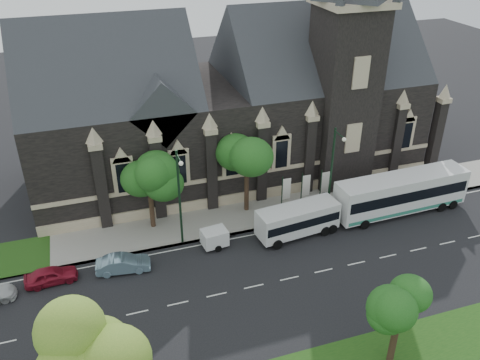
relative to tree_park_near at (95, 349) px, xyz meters
name	(u,v)px	position (x,y,z in m)	size (l,w,h in m)	color
ground	(254,286)	(11.77, 8.77, -6.42)	(160.00, 160.00, 0.00)	black
sidewalk	(219,221)	(11.77, 18.27, -6.34)	(80.00, 5.00, 0.15)	gray
museum	(240,99)	(16.89, 27.55, 1.75)	(40.00, 17.70, 29.90)	black
tree_park_near	(95,349)	(0.00, 0.00, 0.00)	(4.42, 4.42, 8.56)	black
tree_park_east	(401,304)	(17.95, -0.55, -1.80)	(3.40, 3.40, 6.28)	black
tree_walk_right	(248,155)	(14.98, 19.48, -0.60)	(4.08, 4.08, 7.80)	black
tree_walk_left	(150,171)	(5.97, 19.47, -0.68)	(3.91, 3.91, 7.64)	black
street_lamp_near	(333,169)	(21.77, 15.86, -1.30)	(0.36, 1.88, 9.00)	black
street_lamp_mid	(180,194)	(7.77, 15.86, -1.30)	(0.36, 1.88, 9.00)	black
banner_flag_left	(285,191)	(18.06, 17.77, -4.03)	(0.90, 0.10, 4.00)	black
banner_flag_center	(304,188)	(20.06, 17.77, -4.03)	(0.90, 0.10, 4.00)	black
banner_flag_right	(323,185)	(22.06, 17.77, -4.03)	(0.90, 0.10, 4.00)	black
tour_coach	(401,193)	(28.57, 14.50, -4.33)	(13.23, 3.35, 3.84)	silver
shuttle_bus	(298,219)	(17.79, 14.11, -4.76)	(7.62, 3.28, 2.86)	silver
box_trailer	(214,237)	(10.30, 14.70, -5.48)	(3.15, 1.86, 1.65)	silver
sedan	(123,264)	(2.44, 13.87, -5.71)	(1.50, 4.29, 1.41)	#7495A8
car_far_red	(51,275)	(-3.07, 14.22, -5.74)	(1.61, 3.99, 1.36)	maroon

